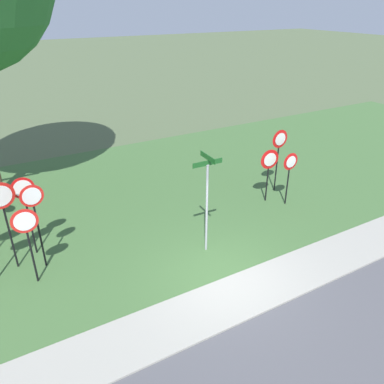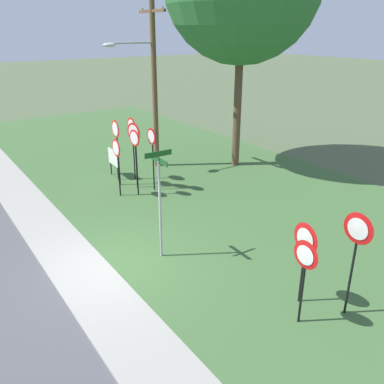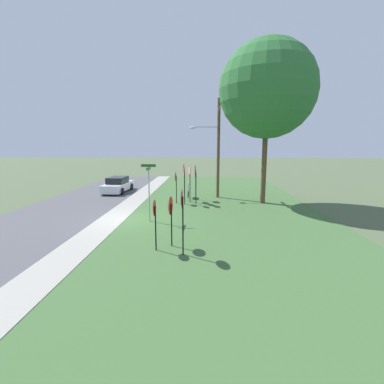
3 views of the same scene
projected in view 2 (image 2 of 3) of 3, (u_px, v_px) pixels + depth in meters
The scene contains 15 objects.
ground_plane at pixel (112, 268), 11.36m from camera, with size 160.00×160.00×0.00m, color #4C5B3D.
sidewalk_strip at pixel (84, 276), 10.93m from camera, with size 44.00×1.60×0.06m, color #99968C.
grass_median at pixel (265, 215), 14.55m from camera, with size 44.00×12.00×0.04m, color #3D6033.
stop_sign_near_left at pixel (135, 149), 15.52m from camera, with size 0.64×0.12×2.67m.
stop_sign_near_right at pixel (132, 134), 17.17m from camera, with size 0.78×0.11×2.76m.
stop_sign_far_left at pixel (134, 141), 16.22m from camera, with size 0.76×0.17×2.76m.
stop_sign_far_center at pixel (117, 155), 15.53m from camera, with size 0.69×0.10×2.33m.
stop_sign_far_right at pixel (116, 138), 16.49m from camera, with size 0.72×0.11×2.80m.
stop_sign_center_tall at pixel (152, 146), 16.07m from camera, with size 0.66×0.10×2.59m.
yield_sign_near_left at pixel (356, 241), 8.77m from camera, with size 0.73×0.10×2.60m.
yield_sign_near_right at pixel (304, 264), 8.64m from camera, with size 0.66×0.10×2.10m.
yield_sign_far_left at pixel (304, 245), 9.32m from camera, with size 0.77×0.13×2.14m.
street_name_post at pixel (160, 197), 11.19m from camera, with size 0.96×0.82×3.20m.
utility_pole at pixel (151, 75), 18.01m from camera, with size 2.10×2.47×7.85m.
notice_board at pixel (114, 159), 17.90m from camera, with size 1.10×0.08×1.25m.
Camera 2 is at (9.25, -3.73, 6.28)m, focal length 37.70 mm.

